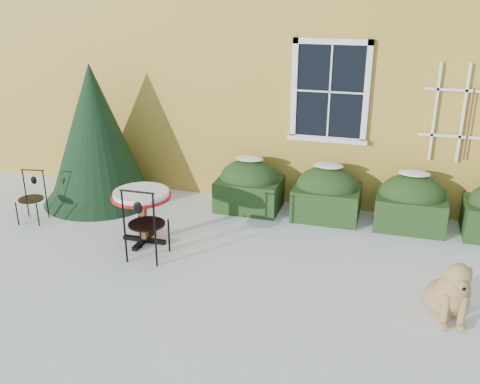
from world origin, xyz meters
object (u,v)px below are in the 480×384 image
(evergreen_shrub, at_px, (97,147))
(patio_chair_near, at_px, (145,223))
(dog, at_px, (451,293))
(patio_chair_far, at_px, (32,197))
(bistro_table, at_px, (142,200))

(evergreen_shrub, distance_m, patio_chair_near, 2.52)
(patio_chair_near, distance_m, dog, 3.93)
(patio_chair_far, height_order, dog, patio_chair_far)
(bistro_table, height_order, dog, bistro_table)
(patio_chair_near, relative_size, patio_chair_far, 1.30)
(evergreen_shrub, xyz_separation_m, patio_chair_far, (-0.57, -1.11, -0.55))
(dog, bearing_deg, patio_chair_far, 161.46)
(evergreen_shrub, relative_size, dog, 2.68)
(evergreen_shrub, height_order, dog, evergreen_shrub)
(dog, bearing_deg, bistro_table, 159.85)
(patio_chair_near, height_order, dog, patio_chair_near)
(bistro_table, bearing_deg, patio_chair_far, 174.46)
(patio_chair_near, height_order, patio_chair_far, patio_chair_near)
(patio_chair_near, xyz_separation_m, patio_chair_far, (-2.31, 0.66, -0.12))
(dog, bearing_deg, patio_chair_near, 165.71)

